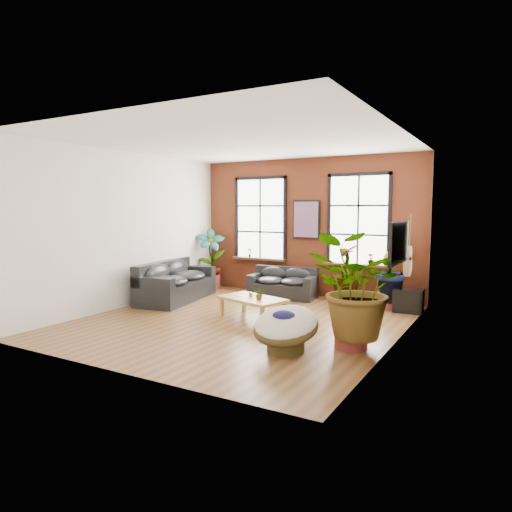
% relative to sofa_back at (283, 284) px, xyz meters
% --- Properties ---
extents(room, '(6.04, 6.54, 3.54)m').
position_rel_sofa_back_xyz_m(room, '(0.35, -2.46, 1.40)').
color(room, brown).
rests_on(room, ground).
extents(sofa_back, '(1.74, 1.02, 0.76)m').
position_rel_sofa_back_xyz_m(sofa_back, '(0.00, 0.00, 0.00)').
color(sofa_back, black).
rests_on(sofa_back, ground).
extents(sofa_left, '(1.42, 2.53, 0.95)m').
position_rel_sofa_back_xyz_m(sofa_left, '(-2.17, -1.60, 0.09)').
color(sofa_left, black).
rests_on(sofa_left, ground).
extents(coffee_table, '(1.52, 1.13, 0.52)m').
position_rel_sofa_back_xyz_m(coffee_table, '(0.44, -2.31, 0.04)').
color(coffee_table, '#AB913D').
rests_on(coffee_table, ground).
extents(papasan_chair, '(1.04, 1.06, 0.77)m').
position_rel_sofa_back_xyz_m(papasan_chair, '(1.97, -3.90, 0.05)').
color(papasan_chair, '#443718').
rests_on(papasan_chair, ground).
extents(poster, '(0.74, 0.06, 0.98)m').
position_rel_sofa_back_xyz_m(poster, '(0.35, 0.58, 1.61)').
color(poster, black).
rests_on(poster, room).
extents(tv_wall_unit, '(0.13, 1.86, 1.20)m').
position_rel_sofa_back_xyz_m(tv_wall_unit, '(3.29, -2.01, 1.20)').
color(tv_wall_unit, black).
rests_on(tv_wall_unit, room).
extents(media_box, '(0.65, 0.55, 0.51)m').
position_rel_sofa_back_xyz_m(media_box, '(3.07, -0.10, -0.09)').
color(media_box, black).
rests_on(media_box, ground).
extents(pot_back_left, '(0.68, 0.68, 0.40)m').
position_rel_sofa_back_xyz_m(pot_back_left, '(-2.31, 0.11, -0.14)').
color(pot_back_left, maroon).
rests_on(pot_back_left, ground).
extents(pot_back_right, '(0.71, 0.71, 0.40)m').
position_rel_sofa_back_xyz_m(pot_back_right, '(2.62, 0.05, -0.14)').
color(pot_back_right, maroon).
rests_on(pot_back_right, ground).
extents(pot_right_wall, '(0.60, 0.60, 0.39)m').
position_rel_sofa_back_xyz_m(pot_right_wall, '(2.80, -3.23, -0.15)').
color(pot_right_wall, maroon).
rests_on(pot_right_wall, ground).
extents(pot_mid, '(0.59, 0.59, 0.38)m').
position_rel_sofa_back_xyz_m(pot_mid, '(1.65, -0.02, -0.15)').
color(pot_mid, maroon).
rests_on(pot_mid, ground).
extents(floor_plant_back_left, '(0.97, 0.95, 1.54)m').
position_rel_sofa_back_xyz_m(floor_plant_back_left, '(-2.29, 0.10, 0.58)').
color(floor_plant_back_left, '#144E19').
rests_on(floor_plant_back_left, ground).
extents(floor_plant_back_right, '(0.83, 0.94, 1.47)m').
position_rel_sofa_back_xyz_m(floor_plant_back_right, '(2.63, 0.07, 0.54)').
color(floor_plant_back_right, '#144E19').
rests_on(floor_plant_back_right, ground).
extents(floor_plant_right_wall, '(1.76, 1.61, 1.67)m').
position_rel_sofa_back_xyz_m(floor_plant_right_wall, '(2.81, -3.25, 0.65)').
color(floor_plant_right_wall, '#144E19').
rests_on(floor_plant_right_wall, ground).
extents(floor_plant_mid, '(0.83, 0.83, 1.27)m').
position_rel_sofa_back_xyz_m(floor_plant_mid, '(1.65, -0.02, 0.44)').
color(floor_plant_mid, '#144E19').
rests_on(floor_plant_mid, ground).
extents(table_plant, '(0.26, 0.24, 0.24)m').
position_rel_sofa_back_xyz_m(table_plant, '(0.67, -2.42, 0.21)').
color(table_plant, '#144E19').
rests_on(table_plant, coffee_table).
extents(sill_plant_left, '(0.17, 0.17, 0.27)m').
position_rel_sofa_back_xyz_m(sill_plant_left, '(-1.30, 0.52, 0.69)').
color(sill_plant_left, '#144E19').
rests_on(sill_plant_left, room).
extents(sill_plant_right, '(0.19, 0.19, 0.27)m').
position_rel_sofa_back_xyz_m(sill_plant_right, '(2.05, 0.52, 0.69)').
color(sill_plant_right, '#144E19').
rests_on(sill_plant_right, room).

